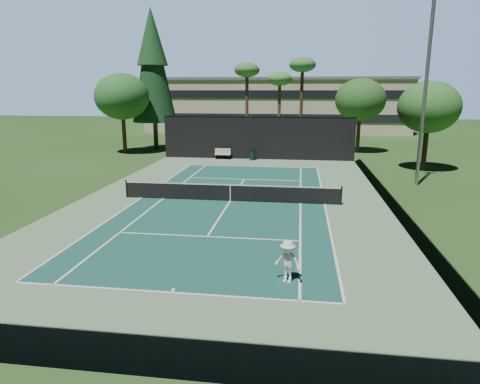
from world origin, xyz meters
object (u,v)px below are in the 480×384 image
object	(u,v)px
tennis_ball_b	(197,185)
tennis_ball_a	(45,266)
tennis_ball_d	(211,183)
tennis_net	(230,192)
player	(287,262)
tennis_ball_c	(247,192)
park_bench	(223,153)
trash_bin	(252,155)

from	to	relation	value
tennis_ball_b	tennis_ball_a	bearing A→B (deg)	-99.04
tennis_ball_d	tennis_net	bearing A→B (deg)	-66.11
tennis_ball_b	tennis_net	bearing A→B (deg)	-53.33
player	tennis_ball_a	world-z (taller)	player
tennis_net	tennis_ball_b	size ratio (longest dim) A/B	176.31
tennis_net	player	size ratio (longest dim) A/B	8.70
tennis_ball_c	park_bench	xyz separation A→B (m)	(-3.99, 13.32, 0.51)
tennis_ball_a	tennis_ball_b	world-z (taller)	tennis_ball_b
tennis_net	tennis_ball_b	xyz separation A→B (m)	(-2.94, 3.95, -0.52)
tennis_ball_b	tennis_ball_c	size ratio (longest dim) A/B	1.15
tennis_ball_b	trash_bin	xyz separation A→B (m)	(2.54, 11.41, 0.44)
tennis_ball_b	park_bench	size ratio (longest dim) A/B	0.05
player	tennis_ball_d	bearing A→B (deg)	134.80
tennis_net	tennis_ball_c	world-z (taller)	tennis_net
player	park_bench	world-z (taller)	player
tennis_ball_a	tennis_ball_b	distance (m)	14.65
tennis_ball_b	trash_bin	world-z (taller)	trash_bin
tennis_ball_a	trash_bin	xyz separation A→B (m)	(4.85, 25.87, 0.45)
player	park_bench	distance (m)	27.03
park_bench	player	bearing A→B (deg)	-75.11
player	park_bench	xyz separation A→B (m)	(-6.95, 26.12, -0.19)
tennis_net	trash_bin	world-z (taller)	tennis_net
tennis_net	trash_bin	size ratio (longest dim) A/B	13.65
park_bench	trash_bin	xyz separation A→B (m)	(2.88, -0.24, -0.07)
trash_bin	park_bench	bearing A→B (deg)	175.16
tennis_ball_a	park_bench	distance (m)	26.20
tennis_net	trash_bin	xyz separation A→B (m)	(-0.39, 15.36, -0.08)
player	tennis_ball_d	distance (m)	16.45
tennis_ball_b	park_bench	xyz separation A→B (m)	(-0.33, 11.65, 0.51)
tennis_net	trash_bin	distance (m)	15.36
tennis_ball_c	tennis_ball_d	xyz separation A→B (m)	(-2.87, 2.57, 0.00)
tennis_net	tennis_ball_b	bearing A→B (deg)	126.67
tennis_ball_d	park_bench	bearing A→B (deg)	95.95
trash_bin	tennis_ball_c	bearing A→B (deg)	-85.11
tennis_ball_a	park_bench	size ratio (longest dim) A/B	0.04
park_bench	tennis_ball_c	bearing A→B (deg)	-73.31
park_bench	tennis_ball_b	bearing A→B (deg)	-88.38
tennis_ball_d	trash_bin	bearing A→B (deg)	80.53
player	tennis_ball_c	distance (m)	13.16
tennis_ball_a	trash_bin	bearing A→B (deg)	79.39
tennis_ball_b	player	bearing A→B (deg)	-65.43
tennis_ball_a	trash_bin	size ratio (longest dim) A/B	0.06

